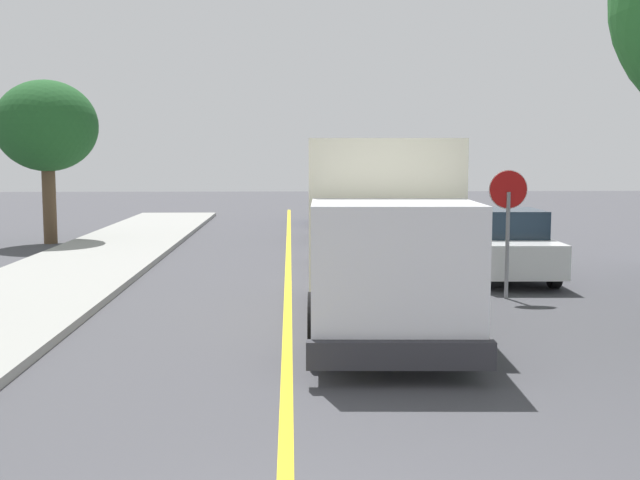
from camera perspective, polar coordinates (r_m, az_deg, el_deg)
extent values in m
cube|color=gold|center=(14.80, -2.38, -5.25)|extent=(0.16, 56.00, 0.01)
cube|color=#F2EDCC|center=(14.31, 4.16, 2.02)|extent=(2.61, 5.10, 2.60)
cube|color=silver|center=(10.89, 5.41, -1.68)|extent=(2.36, 2.09, 1.70)
cube|color=#1E2D3D|center=(9.95, 5.90, -0.26)|extent=(2.04, 0.17, 0.75)
cube|color=#2D2D33|center=(10.03, 5.92, -8.37)|extent=(2.41, 0.30, 0.36)
cylinder|color=black|center=(11.39, 10.57, -6.26)|extent=(0.34, 1.01, 1.00)
cylinder|color=black|center=(11.21, -0.12, -6.36)|extent=(0.34, 1.01, 1.00)
cylinder|color=black|center=(15.81, 7.61, -2.73)|extent=(0.34, 1.01, 1.00)
cylinder|color=black|center=(15.68, -0.03, -2.75)|extent=(0.34, 1.01, 1.00)
cube|color=silver|center=(20.12, 2.42, -0.35)|extent=(1.82, 4.41, 0.76)
cube|color=#1E2D3D|center=(20.20, 2.40, 1.67)|extent=(1.59, 1.81, 0.64)
cylinder|color=black|center=(18.85, 5.14, -1.82)|extent=(0.22, 0.64, 0.64)
cylinder|color=black|center=(18.72, 0.33, -1.85)|extent=(0.22, 0.64, 0.64)
cylinder|color=black|center=(21.62, 4.22, -0.78)|extent=(0.22, 0.64, 0.64)
cylinder|color=black|center=(21.51, 0.03, -0.80)|extent=(0.22, 0.64, 0.64)
cube|color=black|center=(27.27, 2.43, 1.37)|extent=(1.82, 4.41, 0.76)
cube|color=#1E2D3D|center=(27.37, 2.41, 2.85)|extent=(1.59, 1.81, 0.64)
cylinder|color=black|center=(25.98, 4.42, 0.38)|extent=(0.22, 0.64, 0.64)
cylinder|color=black|center=(25.84, 0.94, 0.37)|extent=(0.22, 0.64, 0.64)
cylinder|color=black|center=(28.77, 3.76, 0.95)|extent=(0.22, 0.64, 0.64)
cylinder|color=black|center=(28.64, 0.61, 0.94)|extent=(0.22, 0.64, 0.64)
cube|color=#2D4793|center=(33.85, 0.97, 2.31)|extent=(1.84, 4.42, 0.76)
cube|color=#1E2D3D|center=(33.96, 0.96, 3.50)|extent=(1.60, 1.82, 0.64)
cylinder|color=black|center=(32.52, 2.47, 1.56)|extent=(0.23, 0.64, 0.64)
cylinder|color=black|center=(32.45, -0.31, 1.56)|extent=(0.23, 0.64, 0.64)
cylinder|color=black|center=(35.32, 2.14, 1.93)|extent=(0.23, 0.64, 0.64)
cylinder|color=black|center=(35.25, -0.42, 1.92)|extent=(0.23, 0.64, 0.64)
cube|color=silver|center=(19.25, 13.32, -0.80)|extent=(1.95, 4.46, 0.76)
cube|color=#1E2D3D|center=(19.03, 13.48, 1.23)|extent=(1.64, 1.85, 0.64)
cylinder|color=black|center=(20.49, 10.23, -1.25)|extent=(0.24, 0.65, 0.64)
cylinder|color=black|center=(20.84, 14.50, -1.23)|extent=(0.24, 0.65, 0.64)
cylinder|color=black|center=(17.76, 11.87, -2.42)|extent=(0.24, 0.65, 0.64)
cylinder|color=black|center=(18.15, 16.76, -2.37)|extent=(0.24, 0.65, 0.64)
cylinder|color=gray|center=(16.44, 13.54, -0.40)|extent=(0.08, 0.08, 2.20)
cylinder|color=red|center=(16.38, 13.62, 3.61)|extent=(0.76, 0.03, 0.76)
cylinder|color=white|center=(16.40, 13.60, 3.61)|extent=(0.80, 0.02, 0.80)
cylinder|color=brown|center=(27.64, -19.17, 2.34)|extent=(0.44, 0.44, 2.50)
ellipsoid|color=#1E5123|center=(27.61, -19.37, 7.89)|extent=(3.35, 3.35, 3.01)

